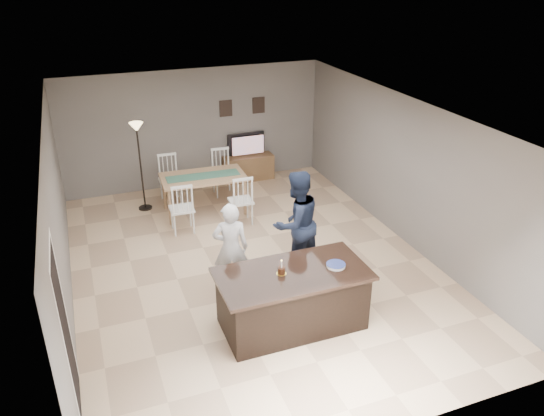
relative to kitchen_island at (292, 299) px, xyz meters
name	(u,v)px	position (x,y,z in m)	size (l,w,h in m)	color
floor	(252,264)	(0.00, 1.80, -0.45)	(8.00, 8.00, 0.00)	#D9B38B
room_shell	(251,176)	(0.00, 1.80, 1.22)	(8.00, 8.00, 8.00)	slate
kitchen_island	(292,299)	(0.00, 0.00, 0.00)	(2.15, 1.10, 0.90)	black
tv_console	(248,168)	(1.20, 5.57, -0.15)	(1.20, 0.40, 0.60)	brown
television	(247,145)	(1.20, 5.64, 0.41)	(0.91, 0.12, 0.53)	black
tv_screen_glow	(248,145)	(1.20, 5.56, 0.42)	(0.78, 0.78, 0.00)	orange
picture_frames	(242,107)	(1.15, 5.78, 1.30)	(1.10, 0.02, 0.38)	black
doorway	(64,319)	(-2.99, -0.50, 0.80)	(0.00, 2.10, 2.65)	black
woman	(231,248)	(-0.56, 1.17, 0.32)	(0.56, 0.37, 1.55)	silver
man	(296,223)	(0.63, 1.35, 0.46)	(0.89, 0.69, 1.83)	#1A233A
birthday_cake	(281,270)	(-0.16, 0.03, 0.50)	(0.14, 0.14, 0.22)	gold
plate_stack	(336,265)	(0.64, -0.07, 0.47)	(0.28, 0.28, 0.04)	white
dining_table	(203,182)	(-0.24, 4.20, 0.22)	(1.76, 2.01, 1.05)	tan
floor_lamp	(138,143)	(-1.41, 4.80, 1.02)	(0.28, 0.28, 1.90)	black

